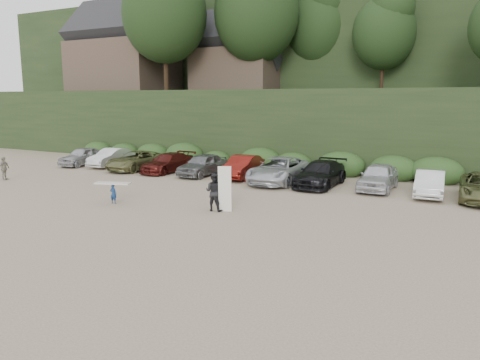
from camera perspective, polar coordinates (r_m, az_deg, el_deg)
The scene contains 6 objects.
ground at distance 20.72m, azimuth -2.01°, elevation -4.99°, with size 120.00×120.00×0.00m, color tan.
hillside_backdrop at distance 54.57m, azimuth 17.55°, elevation 15.71°, with size 90.00×41.50×28.00m.
parked_cars at distance 30.20m, azimuth 3.98°, elevation 1.19°, with size 33.32×5.85×1.61m.
distant_walker at distance 34.49m, azimuth -26.84°, elevation 1.28°, with size 0.91×0.38×1.55m, color gray.
child_surfer at distance 24.78m, azimuth -15.21°, elevation -1.09°, with size 1.89×1.08×1.09m.
adult_surfer at distance 22.32m, azimuth -3.03°, elevation -1.40°, with size 1.38×0.77×2.21m.
Camera 1 is at (9.99, -17.35, 5.35)m, focal length 35.00 mm.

